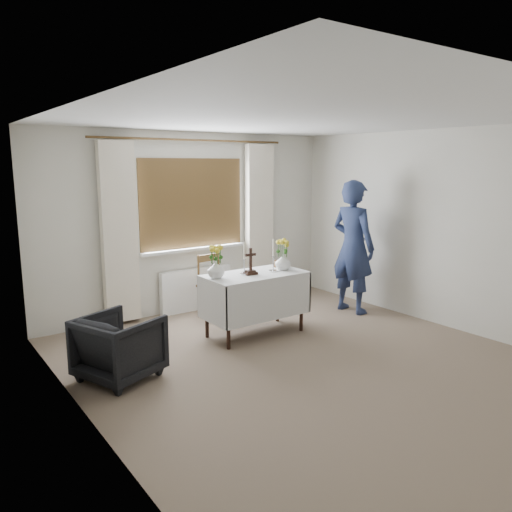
{
  "coord_description": "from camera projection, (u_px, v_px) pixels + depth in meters",
  "views": [
    {
      "loc": [
        -3.35,
        -3.7,
        2.07
      ],
      "look_at": [
        -0.06,
        0.87,
        1.02
      ],
      "focal_mm": 35.0,
      "sensor_mm": 36.0,
      "label": 1
    }
  ],
  "objects": [
    {
      "name": "person",
      "position": [
        353.0,
        247.0,
        6.93
      ],
      "size": [
        0.51,
        0.72,
        1.85
      ],
      "primitive_type": "imported",
      "rotation": [
        0.0,
        0.0,
        1.67
      ],
      "color": "navy",
      "rests_on": "ground"
    },
    {
      "name": "candlestick_right",
      "position": [
        273.0,
        255.0,
        6.1
      ],
      "size": [
        0.13,
        0.13,
        0.4
      ],
      "primitive_type": null,
      "rotation": [
        0.0,
        0.0,
        -0.21
      ],
      "color": "silver",
      "rests_on": "altar_table"
    },
    {
      "name": "flower_vase_right",
      "position": [
        283.0,
        262.0,
        6.2
      ],
      "size": [
        0.25,
        0.25,
        0.2
      ],
      "primitive_type": "imported",
      "rotation": [
        0.0,
        0.0,
        0.35
      ],
      "color": "silver",
      "rests_on": "altar_table"
    },
    {
      "name": "armchair",
      "position": [
        120.0,
        347.0,
        4.83
      ],
      "size": [
        0.9,
        0.89,
        0.64
      ],
      "primitive_type": "imported",
      "rotation": [
        0.0,
        0.0,
        1.95
      ],
      "color": "black",
      "rests_on": "ground"
    },
    {
      "name": "flower_vase_left",
      "position": [
        216.0,
        269.0,
        5.74
      ],
      "size": [
        0.21,
        0.21,
        0.21
      ],
      "primitive_type": "imported",
      "rotation": [
        0.0,
        0.0,
        -0.05
      ],
      "color": "silver",
      "rests_on": "altar_table"
    },
    {
      "name": "altar_table",
      "position": [
        255.0,
        304.0,
        6.08
      ],
      "size": [
        1.24,
        0.64,
        0.76
      ],
      "primitive_type": "cube",
      "color": "white",
      "rests_on": "ground"
    },
    {
      "name": "wooden_chair",
      "position": [
        217.0,
        287.0,
        6.72
      ],
      "size": [
        0.44,
        0.44,
        0.87
      ],
      "primitive_type": null,
      "rotation": [
        0.0,
        0.0,
        0.12
      ],
      "color": "#543C1C",
      "rests_on": "ground"
    },
    {
      "name": "ground",
      "position": [
        309.0,
        363.0,
        5.25
      ],
      "size": [
        5.0,
        5.0,
        0.0
      ],
      "primitive_type": "plane",
      "color": "#7F6957",
      "rests_on": "ground"
    },
    {
      "name": "candlestick_left",
      "position": [
        244.0,
        258.0,
        5.93
      ],
      "size": [
        0.12,
        0.12,
        0.39
      ],
      "primitive_type": null,
      "rotation": [
        0.0,
        0.0,
        0.05
      ],
      "color": "silver",
      "rests_on": "altar_table"
    },
    {
      "name": "radiator",
      "position": [
        196.0,
        289.0,
        7.13
      ],
      "size": [
        1.1,
        0.1,
        0.6
      ],
      "primitive_type": "cube",
      "color": "white",
      "rests_on": "ground"
    },
    {
      "name": "wooden_cross",
      "position": [
        251.0,
        261.0,
        5.92
      ],
      "size": [
        0.16,
        0.12,
        0.32
      ],
      "primitive_type": null,
      "rotation": [
        0.0,
        0.0,
        -0.08
      ],
      "color": "black",
      "rests_on": "altar_table"
    },
    {
      "name": "wicker_basket",
      "position": [
        281.0,
        264.0,
        6.42
      ],
      "size": [
        0.25,
        0.25,
        0.07
      ],
      "primitive_type": "cylinder",
      "rotation": [
        0.0,
        0.0,
        0.32
      ],
      "color": "brown",
      "rests_on": "altar_table"
    }
  ]
}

